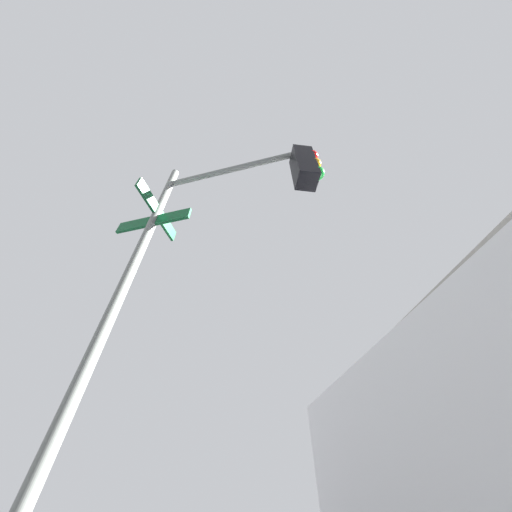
# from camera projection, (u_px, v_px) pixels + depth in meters

# --- Properties ---
(traffic_signal_near) EXTENTS (1.39, 2.77, 5.84)m
(traffic_signal_near) POSITION_uv_depth(u_px,v_px,m) (217.00, 223.00, 3.14)
(traffic_signal_near) COLOR slate
(traffic_signal_near) RESTS_ON ground_plane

